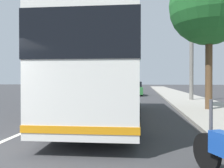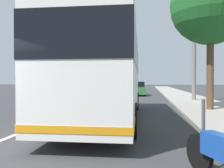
% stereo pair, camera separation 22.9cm
% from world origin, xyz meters
% --- Properties ---
extents(sidewalk_curb, '(110.00, 3.60, 0.14)m').
position_xyz_m(sidewalk_curb, '(10.00, -7.32, 0.07)').
color(sidewalk_curb, '#9E998E').
rests_on(sidewalk_curb, ground).
extents(lane_divider_line, '(110.00, 0.16, 0.01)m').
position_xyz_m(lane_divider_line, '(10.00, 0.00, 0.00)').
color(lane_divider_line, silver).
rests_on(lane_divider_line, ground).
extents(coach_bus, '(10.75, 2.91, 3.58)m').
position_xyz_m(coach_bus, '(5.86, -2.21, 2.05)').
color(coach_bus, silver).
rests_on(coach_bus, ground).
extents(car_ahead_same_lane, '(4.68, 1.94, 1.55)m').
position_xyz_m(car_ahead_same_lane, '(16.80, 2.03, 0.72)').
color(car_ahead_same_lane, '#2D7238').
rests_on(car_ahead_same_lane, ground).
extents(car_oncoming, '(4.78, 2.25, 1.56)m').
position_xyz_m(car_oncoming, '(23.03, -2.51, 0.72)').
color(car_oncoming, '#2D7238').
rests_on(car_oncoming, ground).
extents(car_behind_bus, '(4.03, 2.00, 1.56)m').
position_xyz_m(car_behind_bus, '(29.73, -1.96, 0.73)').
color(car_behind_bus, silver).
rests_on(car_behind_bus, ground).
extents(car_side_street, '(4.65, 1.98, 1.60)m').
position_xyz_m(car_side_street, '(49.40, 2.41, 0.76)').
color(car_side_street, gray).
rests_on(car_side_street, ground).
extents(roadside_tree_mid_block, '(4.15, 4.15, 7.67)m').
position_xyz_m(roadside_tree_mid_block, '(8.95, -7.11, 5.57)').
color(roadside_tree_mid_block, brown).
rests_on(roadside_tree_mid_block, ground).
extents(utility_pole, '(0.31, 0.31, 6.84)m').
position_xyz_m(utility_pole, '(15.47, -7.46, 3.42)').
color(utility_pole, slate).
rests_on(utility_pole, ground).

